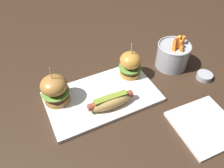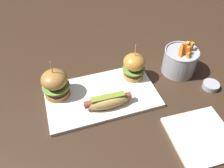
% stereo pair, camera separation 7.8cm
% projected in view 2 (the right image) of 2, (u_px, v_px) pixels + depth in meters
% --- Properties ---
extents(ground_plane, '(3.00, 3.00, 0.00)m').
position_uv_depth(ground_plane, '(102.00, 97.00, 0.81)').
color(ground_plane, '#382619').
extents(platter_main, '(0.39, 0.22, 0.01)m').
position_uv_depth(platter_main, '(102.00, 96.00, 0.80)').
color(platter_main, white).
rests_on(platter_main, ground).
extents(hot_dog, '(0.16, 0.06, 0.05)m').
position_uv_depth(hot_dog, '(108.00, 101.00, 0.74)').
color(hot_dog, tan).
rests_on(hot_dog, platter_main).
extents(slider_left, '(0.09, 0.09, 0.15)m').
position_uv_depth(slider_left, '(55.00, 84.00, 0.76)').
color(slider_left, '#AA7437').
rests_on(slider_left, platter_main).
extents(slider_right, '(0.09, 0.09, 0.14)m').
position_uv_depth(slider_right, '(134.00, 66.00, 0.83)').
color(slider_right, '#C18332').
rests_on(slider_right, platter_main).
extents(fries_bucket, '(0.13, 0.13, 0.14)m').
position_uv_depth(fries_bucket, '(180.00, 61.00, 0.87)').
color(fries_bucket, '#A8AAB2').
rests_on(fries_bucket, ground).
extents(sauce_ramekin, '(0.06, 0.06, 0.02)m').
position_uv_depth(sauce_ramekin, '(211.00, 85.00, 0.83)').
color(sauce_ramekin, '#A8AAB2').
rests_on(sauce_ramekin, ground).
extents(side_plate, '(0.20, 0.20, 0.01)m').
position_uv_depth(side_plate, '(201.00, 137.00, 0.68)').
color(side_plate, white).
rests_on(side_plate, ground).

